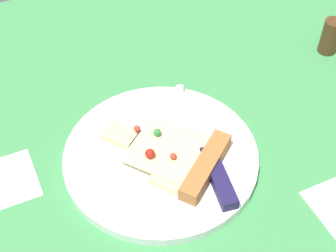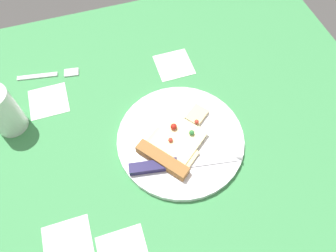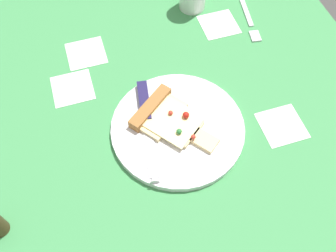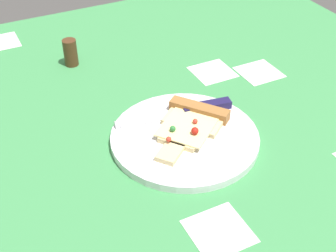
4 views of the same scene
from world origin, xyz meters
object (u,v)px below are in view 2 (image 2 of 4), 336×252
Objects in this scene: drinking_glass at (2,111)px; pizza_slice at (174,145)px; knife at (174,164)px; plate at (180,139)px; fork at (51,74)px.

pizza_slice is at bearing 152.74° from drinking_glass.
plate is at bearing 158.91° from knife.
knife is 38.58cm from drinking_glass.
drinking_glass reaches higher than fork.
pizza_slice is 1.20× the size of fork.
fork is at bearing -47.95° from plate.
drinking_glass reaches higher than knife.
knife is (1.38, 4.25, -0.19)cm from pizza_slice.
pizza_slice is 1.59× the size of drinking_glass.
plate is 37.40cm from fork.
fork is at bearing -137.91° from knife.
knife is 2.07× the size of drinking_glass.
fork is at bearing -179.81° from pizza_slice.
plate is 3.00cm from pizza_slice.
pizza_slice is (2.04, 1.57, 1.55)cm from plate.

